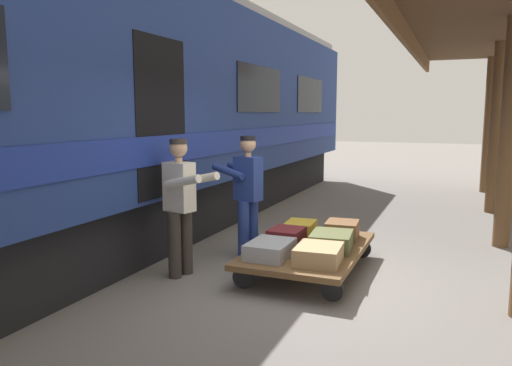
% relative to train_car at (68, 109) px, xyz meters
% --- Properties ---
extents(ground_plane, '(60.00, 60.00, 0.00)m').
position_rel_train_car_xyz_m(ground_plane, '(-3.67, 0.00, -2.06)').
color(ground_plane, slate).
extents(train_car, '(3.02, 18.95, 4.00)m').
position_rel_train_car_xyz_m(train_car, '(0.00, 0.00, 0.00)').
color(train_car, navy).
rests_on(train_car, ground_plane).
extents(luggage_cart, '(1.31, 2.19, 0.32)m').
position_rel_train_car_xyz_m(luggage_cart, '(-3.27, -0.57, -1.78)').
color(luggage_cart, brown).
rests_on(luggage_cart, ground_plane).
extents(suitcase_maroon_trunk, '(0.41, 0.47, 0.21)m').
position_rel_train_car_xyz_m(suitcase_maroon_trunk, '(-2.98, -0.57, -1.63)').
color(suitcase_maroon_trunk, maroon).
rests_on(suitcase_maroon_trunk, luggage_cart).
extents(suitcase_tan_vintage, '(0.53, 0.61, 0.20)m').
position_rel_train_car_xyz_m(suitcase_tan_vintage, '(-3.57, 0.03, -1.64)').
color(suitcase_tan_vintage, tan).
rests_on(suitcase_tan_vintage, luggage_cart).
extents(suitcase_brown_leather, '(0.46, 0.49, 0.23)m').
position_rel_train_car_xyz_m(suitcase_brown_leather, '(-3.57, -1.17, -1.62)').
color(suitcase_brown_leather, brown).
rests_on(suitcase_brown_leather, luggage_cart).
extents(suitcase_yellow_case, '(0.42, 0.52, 0.18)m').
position_rel_train_car_xyz_m(suitcase_yellow_case, '(-2.98, -1.17, -1.65)').
color(suitcase_yellow_case, gold).
rests_on(suitcase_yellow_case, luggage_cart).
extents(suitcase_olive_duffel, '(0.55, 0.64, 0.21)m').
position_rel_train_car_xyz_m(suitcase_olive_duffel, '(-3.57, -0.57, -1.63)').
color(suitcase_olive_duffel, brown).
rests_on(suitcase_olive_duffel, luggage_cart).
extents(suitcase_gray_aluminum, '(0.48, 0.62, 0.19)m').
position_rel_train_car_xyz_m(suitcase_gray_aluminum, '(-2.98, 0.03, -1.65)').
color(suitcase_gray_aluminum, '#9EA0A5').
rests_on(suitcase_gray_aluminum, luggage_cart).
extents(porter_in_overalls, '(0.72, 0.54, 1.70)m').
position_rel_train_car_xyz_m(porter_in_overalls, '(-2.30, -0.83, -1.14)').
color(porter_in_overalls, navy).
rests_on(porter_in_overalls, ground_plane).
extents(porter_by_door, '(0.72, 0.53, 1.70)m').
position_rel_train_car_xyz_m(porter_by_door, '(-1.87, 0.20, -1.14)').
color(porter_by_door, '#332D28').
rests_on(porter_by_door, ground_plane).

